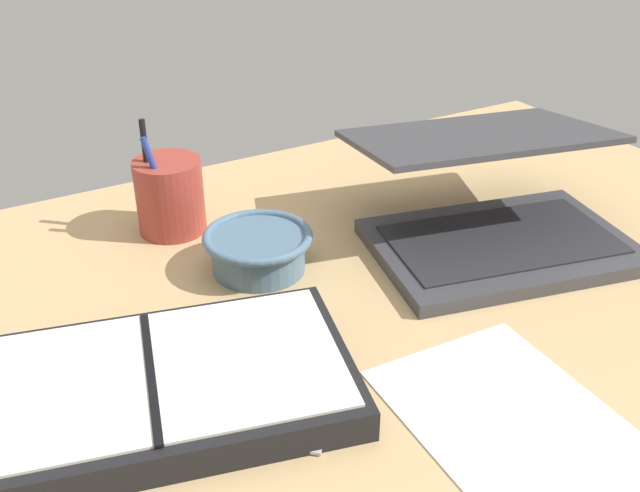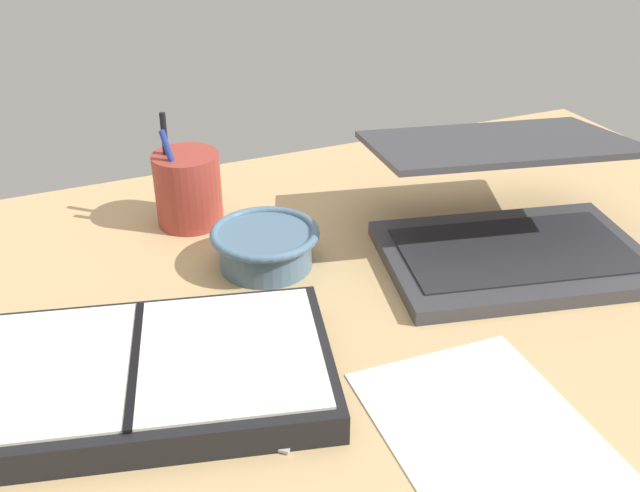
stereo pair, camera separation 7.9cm
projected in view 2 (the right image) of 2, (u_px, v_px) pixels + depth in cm
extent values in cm
cube|color=tan|center=(353.00, 340.00, 77.11)|extent=(140.00, 100.00, 2.00)
cube|color=#38383D|center=(514.00, 257.00, 88.83)|extent=(36.13, 28.12, 1.80)
cube|color=#232328|center=(515.00, 250.00, 88.32)|extent=(31.03, 21.38, 0.24)
cube|color=#38383D|center=(497.00, 143.00, 90.92)|extent=(36.10, 28.00, 4.02)
cube|color=silver|center=(498.00, 145.00, 90.55)|extent=(33.11, 25.28, 3.22)
cylinder|color=slate|center=(266.00, 249.00, 87.66)|extent=(11.43, 11.43, 4.55)
torus|color=slate|center=(265.00, 233.00, 86.53)|extent=(13.45, 13.45, 1.08)
cylinder|color=#9E382D|center=(188.00, 189.00, 96.41)|extent=(8.96, 8.96, 10.04)
cylinder|color=black|center=(167.00, 167.00, 94.74)|extent=(1.21, 1.82, 14.66)
cylinder|color=#233899|center=(178.00, 178.00, 93.08)|extent=(3.20, 2.94, 13.13)
cube|color=black|center=(137.00, 375.00, 68.15)|extent=(41.26, 29.31, 3.21)
cube|color=silver|center=(35.00, 370.00, 66.03)|extent=(21.40, 22.54, 0.30)
cube|color=silver|center=(230.00, 351.00, 68.53)|extent=(21.40, 22.54, 0.30)
cube|color=black|center=(134.00, 359.00, 67.21)|extent=(5.36, 18.52, 0.30)
cube|color=#B7B7BC|center=(233.00, 432.00, 62.97)|extent=(10.71, 4.42, 0.30)
cube|color=#B7B7BC|center=(233.00, 434.00, 63.12)|extent=(8.92, 8.10, 0.30)
torus|color=#232328|center=(157.00, 440.00, 62.54)|extent=(3.90, 3.90, 0.70)
torus|color=#232328|center=(166.00, 417.00, 64.95)|extent=(3.90, 3.90, 0.70)
cube|color=white|center=(507.00, 455.00, 61.28)|extent=(19.45, 30.08, 0.16)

